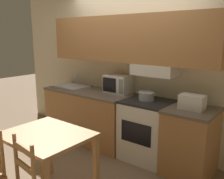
# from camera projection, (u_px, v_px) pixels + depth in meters

# --- Properties ---
(ground_plane) EXTENTS (16.00, 16.00, 0.00)m
(ground_plane) POSITION_uv_depth(u_px,v_px,m) (130.00, 142.00, 4.30)
(ground_plane) COLOR #7F664C
(wall_back) EXTENTS (5.29, 0.38, 2.55)m
(wall_back) POSITION_uv_depth(u_px,v_px,m) (130.00, 55.00, 3.92)
(wall_back) COLOR beige
(wall_back) RESTS_ON ground_plane
(lower_counter_main) EXTENTS (1.62, 0.68, 0.88)m
(lower_counter_main) POSITION_uv_depth(u_px,v_px,m) (89.00, 115.00, 4.34)
(lower_counter_main) COLOR #B27A47
(lower_counter_main) RESTS_ON ground_plane
(lower_counter_right_stub) EXTENTS (0.61, 0.68, 0.88)m
(lower_counter_right_stub) POSITION_uv_depth(u_px,v_px,m) (190.00, 141.00, 3.25)
(lower_counter_right_stub) COLOR #B27A47
(lower_counter_right_stub) RESTS_ON ground_plane
(stove_range) EXTENTS (0.68, 0.64, 0.88)m
(stove_range) POSITION_uv_depth(u_px,v_px,m) (147.00, 130.00, 3.66)
(stove_range) COLOR white
(stove_range) RESTS_ON ground_plane
(cooking_pot) EXTENTS (0.32, 0.24, 0.12)m
(cooking_pot) POSITION_uv_depth(u_px,v_px,m) (147.00, 96.00, 3.60)
(cooking_pot) COLOR #B7BABF
(cooking_pot) RESTS_ON stove_range
(microwave) EXTENTS (0.42, 0.30, 0.29)m
(microwave) POSITION_uv_depth(u_px,v_px,m) (118.00, 84.00, 4.04)
(microwave) COLOR white
(microwave) RESTS_ON lower_counter_main
(toaster) EXTENTS (0.32, 0.20, 0.19)m
(toaster) POSITION_uv_depth(u_px,v_px,m) (192.00, 102.00, 3.14)
(toaster) COLOR white
(toaster) RESTS_ON lower_counter_right_stub
(sink_basin) EXTENTS (0.58, 0.42, 0.23)m
(sink_basin) POSITION_uv_depth(u_px,v_px,m) (71.00, 86.00, 4.52)
(sink_basin) COLOR #B7BABF
(sink_basin) RESTS_ON lower_counter_main
(dining_table) EXTENTS (0.90, 0.74, 0.77)m
(dining_table) POSITION_uv_depth(u_px,v_px,m) (47.00, 144.00, 2.69)
(dining_table) COLOR #B27F4C
(dining_table) RESTS_ON ground_plane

